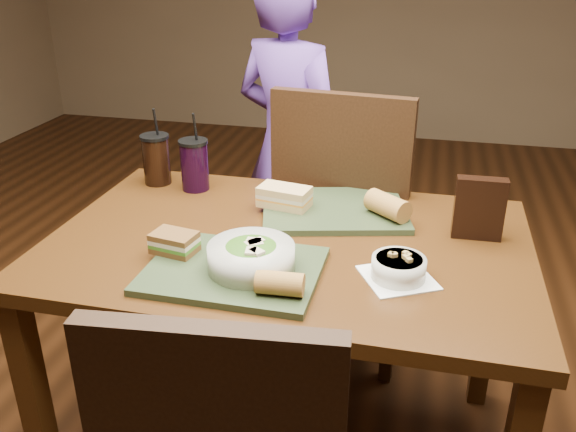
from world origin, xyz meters
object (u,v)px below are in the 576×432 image
object	(u,v)px
cup_cola	(156,159)
baguette_far	(388,206)
baguette_near	(280,283)
salad_bowl	(251,255)
chair_far	(343,218)
sandwich_near	(174,242)
cup_berry	(195,165)
diner	(290,148)
dining_table	(288,268)
sandwich_far	(284,197)
chip_bag	(479,209)
soup_bowl	(399,268)
tray_far	(334,210)
tray_near	(233,271)

from	to	relation	value
cup_cola	baguette_far	bearing A→B (deg)	-9.84
baguette_near	salad_bowl	bearing A→B (deg)	134.60
chair_far	cup_cola	xyz separation A→B (m)	(-0.60, -0.20, 0.24)
sandwich_near	cup_berry	size ratio (longest dim) A/B	0.48
diner	cup_cola	distance (m)	0.66
salad_bowl	baguette_near	bearing A→B (deg)	-45.40
dining_table	chair_far	size ratio (longest dim) A/B	1.22
chair_far	diner	bearing A→B (deg)	127.05
sandwich_far	chip_bag	distance (m)	0.56
diner	soup_bowl	xyz separation A→B (m)	(0.51, -1.02, 0.06)
baguette_near	dining_table	bearing A→B (deg)	100.08
cup_cola	chip_bag	bearing A→B (deg)	-9.94
sandwich_far	baguette_far	size ratio (longest dim) A/B	1.24
chair_far	chip_bag	distance (m)	0.62
baguette_far	tray_far	bearing A→B (deg)	169.64
chair_far	cup_berry	world-z (taller)	chair_far
diner	salad_bowl	bearing A→B (deg)	122.92
soup_bowl	cup_cola	world-z (taller)	cup_cola
tray_near	chair_far	bearing A→B (deg)	77.32
tray_far	baguette_near	xyz separation A→B (m)	(-0.04, -0.51, 0.04)
diner	chip_bag	world-z (taller)	diner
chair_far	tray_near	bearing A→B (deg)	-102.68
diner	tray_far	bearing A→B (deg)	138.07
soup_bowl	tray_near	bearing A→B (deg)	-169.83
diner	cup_cola	world-z (taller)	diner
tray_far	chip_bag	xyz separation A→B (m)	(0.41, -0.07, 0.08)
diner	tray_far	xyz separation A→B (m)	(0.29, -0.67, 0.04)
cup_cola	tray_far	bearing A→B (deg)	-9.70
tray_near	chip_bag	bearing A→B (deg)	30.60
baguette_far	tray_near	bearing A→B (deg)	-130.93
chair_far	diner	distance (m)	0.48
dining_table	tray_near	bearing A→B (deg)	-111.94
tray_near	cup_berry	size ratio (longest dim) A/B	1.64
chair_far	cup_cola	size ratio (longest dim) A/B	4.15
salad_bowl	cup_cola	bearing A→B (deg)	132.86
soup_bowl	cup_berry	distance (m)	0.81
sandwich_far	chip_bag	world-z (taller)	chip_bag
cup_berry	baguette_near	bearing A→B (deg)	-53.84
diner	sandwich_far	size ratio (longest dim) A/B	8.78
diner	chip_bag	size ratio (longest dim) A/B	8.29
tray_far	cup_berry	world-z (taller)	cup_berry
diner	cup_cola	bearing A→B (deg)	85.08
chair_far	baguette_near	xyz separation A→B (m)	(-0.02, -0.82, 0.20)
tray_far	cup_cola	xyz separation A→B (m)	(-0.61, 0.11, 0.08)
baguette_near	chip_bag	bearing A→B (deg)	44.53
chair_far	chip_bag	size ratio (longest dim) A/B	6.16
tray_near	chip_bag	xyz separation A→B (m)	(0.58, 0.35, 0.08)
baguette_far	sandwich_far	bearing A→B (deg)	179.37
sandwich_far	soup_bowl	bearing A→B (deg)	-41.78
sandwich_far	cup_cola	size ratio (longest dim) A/B	0.64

